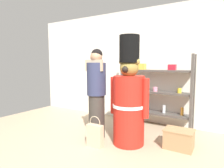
# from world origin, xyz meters

# --- Properties ---
(ground_plane) EXTENTS (6.40, 6.40, 0.00)m
(ground_plane) POSITION_xyz_m (0.00, 0.00, 0.00)
(ground_plane) COLOR tan
(back_wall) EXTENTS (6.40, 0.12, 2.60)m
(back_wall) POSITION_xyz_m (0.00, 2.20, 1.30)
(back_wall) COLOR silver
(back_wall) RESTS_ON ground_plane
(merchandise_shelf) EXTENTS (1.55, 0.35, 1.54)m
(merchandise_shelf) POSITION_xyz_m (0.32, 1.98, 0.77)
(merchandise_shelf) COLOR #4C4742
(merchandise_shelf) RESTS_ON ground_plane
(teddy_bear_guard) EXTENTS (0.69, 0.54, 1.80)m
(teddy_bear_guard) POSITION_xyz_m (0.27, 0.80, 0.75)
(teddy_bear_guard) COLOR red
(teddy_bear_guard) RESTS_ON ground_plane
(person_shopper) EXTENTS (0.36, 0.34, 1.61)m
(person_shopper) POSITION_xyz_m (-0.36, 0.76, 0.84)
(person_shopper) COLOR #38332D
(person_shopper) RESTS_ON ground_plane
(shopping_bag) EXTENTS (0.28, 0.10, 0.51)m
(shopping_bag) POSITION_xyz_m (-0.15, 0.41, 0.19)
(shopping_bag) COLOR #C1AD89
(shopping_bag) RESTS_ON ground_plane
(display_crate) EXTENTS (0.45, 0.33, 0.31)m
(display_crate) POSITION_xyz_m (1.03, 1.05, 0.16)
(display_crate) COLOR #9E7A51
(display_crate) RESTS_ON ground_plane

